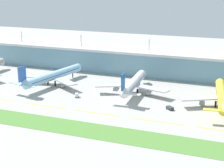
{
  "coord_description": "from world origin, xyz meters",
  "views": [
    {
      "loc": [
        75.02,
        -171.9,
        71.17
      ],
      "look_at": [
        -7.88,
        38.64,
        7.0
      ],
      "focal_mm": 59.98,
      "sensor_mm": 36.0,
      "label": 1
    }
  ],
  "objects_px": {
    "airliner_near_middle": "(53,76)",
    "pushback_tug": "(170,108)",
    "airliner_center": "(133,84)",
    "baggage_cart": "(77,95)",
    "airliner_far_middle": "(222,96)"
  },
  "relations": [
    {
      "from": "baggage_cart",
      "to": "airliner_far_middle",
      "type": "bearing_deg",
      "value": 9.49
    },
    {
      "from": "airliner_near_middle",
      "to": "pushback_tug",
      "type": "xyz_separation_m",
      "value": [
        86.73,
        -20.06,
        -5.35
      ]
    },
    {
      "from": "baggage_cart",
      "to": "airliner_near_middle",
      "type": "bearing_deg",
      "value": 145.93
    },
    {
      "from": "pushback_tug",
      "to": "baggage_cart",
      "type": "xyz_separation_m",
      "value": [
        -59.08,
        1.37,
        0.16
      ]
    },
    {
      "from": "airliner_near_middle",
      "to": "airliner_center",
      "type": "bearing_deg",
      "value": 1.92
    },
    {
      "from": "airliner_near_middle",
      "to": "baggage_cart",
      "type": "xyz_separation_m",
      "value": [
        27.65,
        -18.7,
        -5.19
      ]
    },
    {
      "from": "airliner_near_middle",
      "to": "pushback_tug",
      "type": "height_order",
      "value": "airliner_near_middle"
    },
    {
      "from": "airliner_far_middle",
      "to": "baggage_cart",
      "type": "relative_size",
      "value": 16.07
    },
    {
      "from": "pushback_tug",
      "to": "airliner_far_middle",
      "type": "bearing_deg",
      "value": 30.74
    },
    {
      "from": "airliner_near_middle",
      "to": "baggage_cart",
      "type": "relative_size",
      "value": 16.68
    },
    {
      "from": "airliner_near_middle",
      "to": "airliner_center",
      "type": "relative_size",
      "value": 1.13
    },
    {
      "from": "airliner_near_middle",
      "to": "airliner_far_middle",
      "type": "xyz_separation_m",
      "value": [
        113.02,
        -4.43,
        -0.0
      ]
    },
    {
      "from": "airliner_far_middle",
      "to": "baggage_cart",
      "type": "height_order",
      "value": "airliner_far_middle"
    },
    {
      "from": "airliner_far_middle",
      "to": "baggage_cart",
      "type": "xyz_separation_m",
      "value": [
        -85.37,
        -14.27,
        -5.19
      ]
    },
    {
      "from": "pushback_tug",
      "to": "baggage_cart",
      "type": "relative_size",
      "value": 1.22
    }
  ]
}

